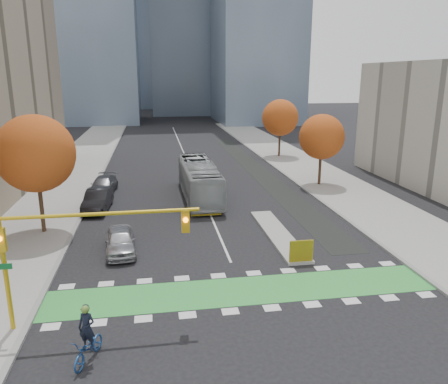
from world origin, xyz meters
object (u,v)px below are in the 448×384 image
object	(u,v)px
bus	(199,180)
parked_car_b	(98,200)
hazard_board	(301,251)
tree_west	(36,154)
parked_car_a	(120,241)
traffic_signal_west	(67,240)
tree_east_far	(280,118)
parked_car_c	(103,185)
cyclist	(88,343)
tree_east_near	(322,137)

from	to	relation	value
bus	parked_car_b	xyz separation A→B (m)	(-8.58, -2.36, -0.80)
hazard_board	parked_car_b	distance (m)	18.17
tree_west	parked_car_b	world-z (taller)	tree_west
bus	parked_car_a	world-z (taller)	bus
hazard_board	traffic_signal_west	bearing A→B (deg)	-158.45
tree_east_far	traffic_signal_west	world-z (taller)	tree_east_far
parked_car_a	tree_east_far	bearing A→B (deg)	52.98
hazard_board	tree_west	size ratio (longest dim) A/B	0.17
tree_west	parked_car_c	world-z (taller)	tree_west
hazard_board	traffic_signal_west	xyz separation A→B (m)	(-11.93, -4.71, 3.23)
cyclist	bus	distance (m)	23.45
traffic_signal_west	parked_car_b	world-z (taller)	traffic_signal_west
tree_west	parked_car_a	distance (m)	8.52
cyclist	parked_car_a	xyz separation A→B (m)	(0.50, 10.77, -0.03)
tree_west	tree_east_near	size ratio (longest dim) A/B	1.16
hazard_board	parked_car_c	xyz separation A→B (m)	(-13.00, 18.28, -0.05)
parked_car_a	parked_car_b	bearing A→B (deg)	99.43
hazard_board	parked_car_a	xyz separation A→B (m)	(-10.50, 3.47, -0.04)
hazard_board	cyclist	world-z (taller)	cyclist
cyclist	parked_car_c	size ratio (longest dim) A/B	0.46
hazard_board	tree_east_near	size ratio (longest dim) A/B	0.20
parked_car_b	tree_east_near	bearing A→B (deg)	17.70
cyclist	parked_car_c	distance (m)	25.65
parked_car_b	parked_car_a	bearing A→B (deg)	-71.35
tree_west	parked_car_b	xyz separation A→B (m)	(3.11, 5.01, -4.77)
parked_car_b	parked_car_c	xyz separation A→B (m)	(-0.11, 5.47, -0.10)
hazard_board	tree_east_far	bearing A→B (deg)	75.88
tree_east_far	traffic_signal_west	distance (m)	43.61
tree_east_near	tree_east_far	distance (m)	16.01
bus	tree_west	bearing A→B (deg)	-148.71
tree_west	traffic_signal_west	bearing A→B (deg)	-71.98
bus	parked_car_c	world-z (taller)	bus
tree_east_near	cyclist	xyz separation A→B (m)	(-19.00, -25.10, -4.08)
parked_car_b	cyclist	bearing A→B (deg)	-80.35
cyclist	parked_car_a	size ratio (longest dim) A/B	0.53
cyclist	parked_car_b	world-z (taller)	cyclist
traffic_signal_west	parked_car_c	size ratio (longest dim) A/B	1.65
tree_east_far	parked_car_a	xyz separation A→B (m)	(-19.00, -30.33, -4.48)
tree_west	parked_car_a	bearing A→B (deg)	-38.20
parked_car_b	parked_car_c	bearing A→B (deg)	95.37
tree_east_far	parked_car_a	distance (m)	36.07
tree_west	parked_car_b	distance (m)	7.58
cyclist	tree_west	bearing A→B (deg)	129.92
traffic_signal_west	parked_car_c	distance (m)	23.25
hazard_board	cyclist	size ratio (longest dim) A/B	0.59
tree_east_near	cyclist	distance (m)	31.74
hazard_board	tree_east_far	xyz separation A→B (m)	(8.50, 33.80, 4.44)
tree_east_far	parked_car_a	size ratio (longest dim) A/B	1.71
tree_east_far	bus	distance (m)	22.90
traffic_signal_west	cyclist	size ratio (longest dim) A/B	3.61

